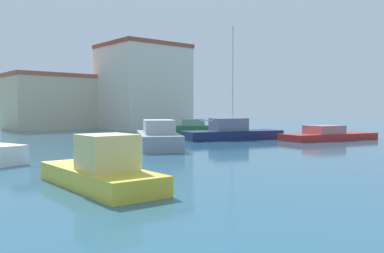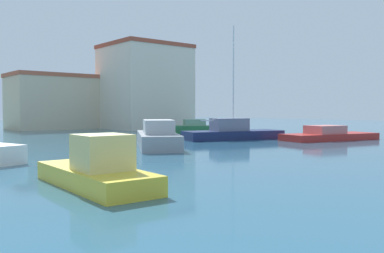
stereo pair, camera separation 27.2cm
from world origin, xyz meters
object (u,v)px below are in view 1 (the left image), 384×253
(motorboat_yellow_center_channel, at_px, (101,170))
(motorboat_green_distant_north, at_px, (193,128))
(motorboat_grey_far_right, at_px, (158,137))
(sailboat_navy_near_pier, at_px, (231,132))
(motorboat_red_outer_mooring, at_px, (328,135))

(motorboat_yellow_center_channel, bearing_deg, motorboat_green_distant_north, 44.37)
(motorboat_grey_far_right, relative_size, motorboat_green_distant_north, 1.03)
(sailboat_navy_near_pier, bearing_deg, motorboat_green_distant_north, 69.62)
(sailboat_navy_near_pier, relative_size, motorboat_yellow_center_channel, 1.65)
(sailboat_navy_near_pier, bearing_deg, motorboat_grey_far_right, -166.33)
(motorboat_yellow_center_channel, distance_m, motorboat_green_distant_north, 31.53)
(sailboat_navy_near_pier, relative_size, motorboat_green_distant_north, 1.21)
(motorboat_grey_far_right, height_order, motorboat_red_outer_mooring, motorboat_grey_far_right)
(sailboat_navy_near_pier, height_order, motorboat_red_outer_mooring, sailboat_navy_near_pier)
(motorboat_red_outer_mooring, xyz_separation_m, motorboat_green_distant_north, (-2.36, 14.90, 0.10))
(motorboat_yellow_center_channel, height_order, motorboat_red_outer_mooring, motorboat_yellow_center_channel)
(motorboat_green_distant_north, bearing_deg, motorboat_red_outer_mooring, -81.02)
(motorboat_grey_far_right, xyz_separation_m, motorboat_red_outer_mooring, (15.14, -3.43, -0.27))
(sailboat_navy_near_pier, bearing_deg, motorboat_yellow_center_channel, -146.09)
(sailboat_navy_near_pier, relative_size, motorboat_red_outer_mooring, 1.07)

